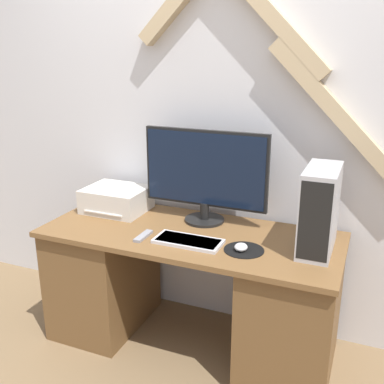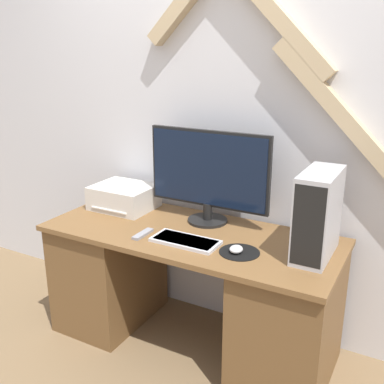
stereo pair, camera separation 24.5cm
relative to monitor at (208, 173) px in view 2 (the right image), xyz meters
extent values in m
plane|color=brown|center=(-0.01, -0.54, -1.03)|extent=(12.00, 12.00, 0.00)
cube|color=silver|center=(-0.01, 0.21, 0.32)|extent=(6.40, 0.05, 2.70)
cube|color=tan|center=(0.73, 0.14, 0.33)|extent=(0.84, 0.08, 0.84)
cube|color=brown|center=(-0.01, -0.20, -0.32)|extent=(1.68, 0.70, 0.03)
cube|color=brown|center=(-0.61, -0.20, -0.68)|extent=(0.47, 0.64, 0.70)
cube|color=brown|center=(0.58, -0.20, -0.68)|extent=(0.47, 0.64, 0.70)
cylinder|color=black|center=(0.00, 0.00, -0.29)|extent=(0.24, 0.24, 0.02)
cylinder|color=black|center=(0.00, 0.00, -0.23)|extent=(0.05, 0.05, 0.10)
cube|color=black|center=(0.00, 0.01, 0.02)|extent=(0.75, 0.03, 0.45)
cube|color=black|center=(0.00, -0.01, 0.02)|extent=(0.72, 0.01, 0.42)
cube|color=silver|center=(0.03, -0.33, -0.29)|extent=(0.36, 0.17, 0.02)
cube|color=white|center=(0.03, -0.33, -0.29)|extent=(0.33, 0.14, 0.01)
cylinder|color=black|center=(0.34, -0.31, -0.30)|extent=(0.21, 0.21, 0.00)
ellipsoid|color=silver|center=(0.32, -0.32, -0.28)|extent=(0.07, 0.08, 0.04)
cube|color=#B2B2B7|center=(0.68, -0.15, -0.08)|extent=(0.16, 0.37, 0.43)
cube|color=black|center=(0.68, -0.33, -0.08)|extent=(0.15, 0.01, 0.39)
cube|color=beige|center=(-0.58, -0.05, -0.23)|extent=(0.38, 0.31, 0.15)
cube|color=white|center=(-0.58, -0.14, -0.27)|extent=(0.27, 0.14, 0.01)
cube|color=gray|center=(-0.22, -0.36, -0.29)|extent=(0.04, 0.16, 0.02)
camera|label=1|loc=(0.90, -2.35, 0.69)|focal=42.00mm
camera|label=2|loc=(1.12, -2.24, 0.69)|focal=42.00mm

